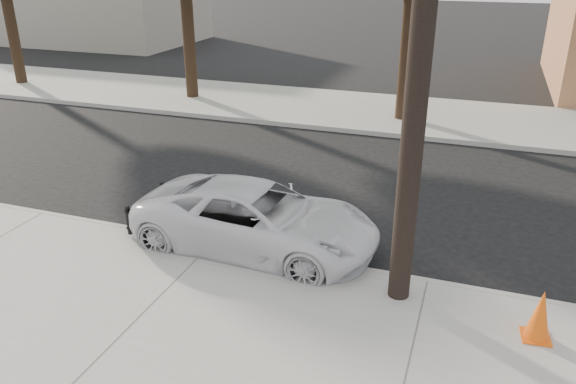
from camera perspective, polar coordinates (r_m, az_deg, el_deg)
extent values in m
plane|color=black|center=(12.56, -3.28, -1.42)|extent=(120.00, 120.00, 0.00)
cube|color=gray|center=(9.23, -13.76, -11.52)|extent=(90.00, 4.40, 0.15)
cube|color=gray|center=(20.20, 6.07, 8.32)|extent=(90.00, 5.00, 0.15)
cube|color=#9E9B93|center=(10.83, -7.55, -5.43)|extent=(90.00, 0.12, 0.16)
cylinder|color=black|center=(7.88, 13.76, 18.37)|extent=(0.34, 0.34, 9.00)
cylinder|color=black|center=(26.30, -26.26, 14.79)|extent=(0.44, 0.44, 4.50)
cylinder|color=black|center=(21.64, -10.04, 15.05)|extent=(0.44, 0.44, 4.25)
cylinder|color=black|center=(18.67, 12.02, 14.42)|extent=(0.44, 0.44, 4.75)
imported|color=silver|center=(10.52, -3.19, -2.70)|extent=(4.68, 2.31, 1.28)
cube|color=#EE560C|center=(9.02, 23.84, -13.29)|extent=(0.44, 0.44, 0.02)
cone|color=#EE560C|center=(8.81, 24.24, -11.29)|extent=(0.39, 0.39, 0.78)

